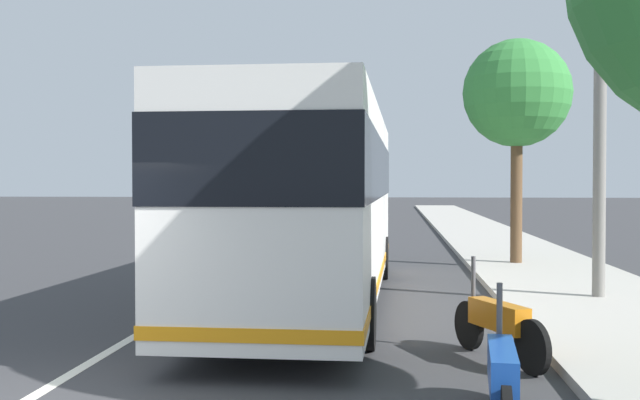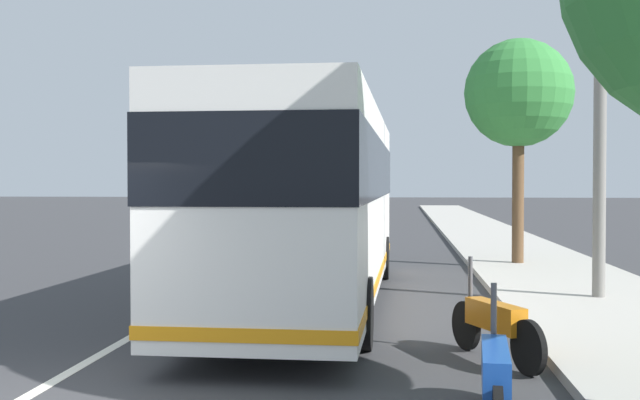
{
  "view_description": "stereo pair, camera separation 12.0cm",
  "coord_description": "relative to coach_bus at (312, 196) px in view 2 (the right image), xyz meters",
  "views": [
    {
      "loc": [
        -6.76,
        -3.81,
        2.27
      ],
      "look_at": [
        9.06,
        -2.27,
        1.91
      ],
      "focal_mm": 42.9,
      "sensor_mm": 36.0,
      "label": 1
    },
    {
      "loc": [
        -6.75,
        -3.93,
        2.27
      ],
      "look_at": [
        9.06,
        -2.27,
        1.91
      ],
      "focal_mm": 42.9,
      "sensor_mm": 36.0,
      "label": 2
    }
  ],
  "objects": [
    {
      "name": "sidewalk_curb",
      "position": [
        2.61,
        -5.25,
        -1.96
      ],
      "size": [
        110.0,
        3.6,
        0.14
      ],
      "primitive_type": "cube",
      "color": "#B2ADA3",
      "rests_on": "ground"
    },
    {
      "name": "lane_divider_line",
      "position": [
        2.61,
        2.3,
        -2.02
      ],
      "size": [
        110.0,
        0.16,
        0.01
      ],
      "primitive_type": "cube",
      "color": "silver",
      "rests_on": "ground"
    },
    {
      "name": "coach_bus",
      "position": [
        0.0,
        0.0,
        0.0
      ],
      "size": [
        12.03,
        2.75,
        3.55
      ],
      "rotation": [
        0.0,
        0.0,
        -0.01
      ],
      "color": "silver",
      "rests_on": "ground"
    },
    {
      "name": "motorcycle_far_end",
      "position": [
        -7.01,
        -2.51,
        -1.55
      ],
      "size": [
        2.3,
        0.36,
        1.26
      ],
      "rotation": [
        0.0,
        0.0,
        -0.1
      ],
      "color": "black",
      "rests_on": "ground"
    },
    {
      "name": "motorcycle_nearest_curb",
      "position": [
        -4.33,
        -2.83,
        -1.55
      ],
      "size": [
        1.98,
        0.95,
        1.28
      ],
      "rotation": [
        0.0,
        0.0,
        0.42
      ],
      "color": "black",
      "rests_on": "ground"
    },
    {
      "name": "car_behind_bus",
      "position": [
        32.78,
        4.07,
        -1.34
      ],
      "size": [
        4.71,
        1.99,
        1.42
      ],
      "rotation": [
        0.0,
        0.0,
        3.12
      ],
      "color": "gold",
      "rests_on": "ground"
    },
    {
      "name": "car_ahead_same_lane",
      "position": [
        24.04,
        5.44,
        -1.29
      ],
      "size": [
        4.8,
        2.01,
        1.54
      ],
      "rotation": [
        0.0,
        0.0,
        3.08
      ],
      "color": "silver",
      "rests_on": "ground"
    },
    {
      "name": "roadside_tree_mid_block",
      "position": [
        6.57,
        -4.75,
        2.58
      ],
      "size": [
        2.86,
        2.86,
        6.08
      ],
      "color": "brown",
      "rests_on": "ground"
    },
    {
      "name": "utility_pole",
      "position": [
        0.53,
        -5.32,
        1.25
      ],
      "size": [
        0.23,
        0.23,
        6.55
      ],
      "primitive_type": "cylinder",
      "color": "slate",
      "rests_on": "ground"
    }
  ]
}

